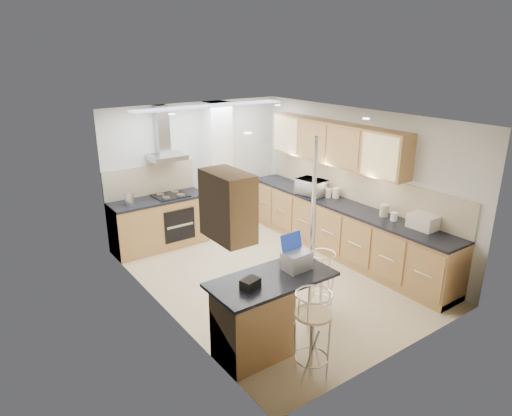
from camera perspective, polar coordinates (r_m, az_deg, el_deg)
ground at (r=7.32m, az=2.02°, el=-8.49°), size 4.80×4.80×0.00m
room_shell at (r=7.22m, az=2.41°, el=4.27°), size 3.64×4.84×2.51m
right_counter at (r=8.05m, az=10.59°, el=-2.56°), size 0.63×4.40×0.92m
back_counter at (r=8.37m, az=-11.98°, el=-1.80°), size 1.70×0.63×0.92m
peninsula at (r=5.49m, az=1.92°, el=-13.00°), size 1.47×0.72×0.94m
microwave at (r=8.25m, az=7.01°, el=2.61°), size 0.44×0.58×0.29m
laptop at (r=5.42m, az=5.10°, el=-6.56°), size 0.33×0.25×0.22m
bag at (r=5.02m, az=-0.71°, el=-9.44°), size 0.23×0.19×0.11m
bar_stool_near at (r=5.09m, az=7.04°, el=-15.51°), size 0.45×0.45×1.03m
bar_stool_end at (r=6.21m, az=8.15°, el=-9.35°), size 0.52×0.52×0.91m
jar_a at (r=8.16m, az=9.95°, el=1.87°), size 0.13×0.13×0.18m
jar_b at (r=8.18m, az=9.04°, el=1.86°), size 0.14×0.14×0.15m
jar_c at (r=7.42m, az=15.73°, el=-0.29°), size 0.15×0.15×0.19m
jar_d at (r=7.28m, az=16.87°, el=-1.04°), size 0.13×0.13×0.13m
bread_bin at (r=7.10m, az=20.21°, el=-1.58°), size 0.32×0.40×0.21m
kettle at (r=7.95m, az=-15.57°, el=1.14°), size 0.16×0.16×0.22m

